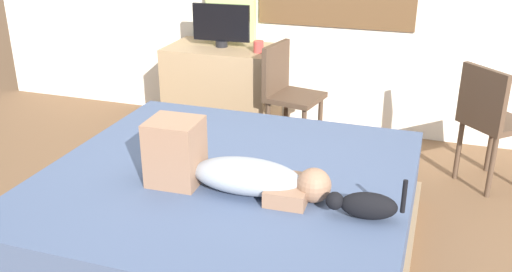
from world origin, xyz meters
TOP-DOWN VIEW (x-y plane):
  - ground_plane at (0.00, 0.00)m, footprint 16.00×16.00m
  - bed at (-0.01, 0.14)m, footprint 1.99×1.93m
  - person_lying at (0.06, -0.02)m, footprint 0.94×0.29m
  - cat at (0.76, -0.09)m, footprint 0.36×0.14m
  - desk at (-0.73, 1.88)m, footprint 0.90×0.56m
  - tv_monitor at (-0.73, 1.88)m, footprint 0.48×0.10m
  - cup at (-0.38, 1.79)m, footprint 0.08×0.08m
  - chair_by_desk at (-0.09, 1.62)m, footprint 0.45×0.45m
  - chair_spare at (1.37, 1.48)m, footprint 0.54×0.54m

SIDE VIEW (x-z plane):
  - ground_plane at x=0.00m, z-range 0.00..0.00m
  - bed at x=-0.01m, z-range 0.00..0.50m
  - desk at x=-0.73m, z-range 0.00..0.74m
  - chair_by_desk at x=-0.09m, z-range 0.08..0.94m
  - chair_spare at x=1.37m, z-range 0.08..0.94m
  - cat at x=0.76m, z-range 0.46..0.67m
  - person_lying at x=0.06m, z-range 0.44..0.78m
  - cup at x=-0.38m, z-range 0.74..0.83m
  - tv_monitor at x=-0.73m, z-range 0.75..1.10m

